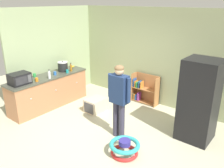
{
  "coord_description": "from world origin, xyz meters",
  "views": [
    {
      "loc": [
        2.98,
        -3.36,
        2.88
      ],
      "look_at": [
        -0.06,
        0.4,
        1.11
      ],
      "focal_mm": 37.1,
      "sensor_mm": 36.0,
      "label": 1
    }
  ],
  "objects_px": {
    "pet_carrier": "(96,105)",
    "standing_person": "(119,96)",
    "baby_walker": "(125,147)",
    "microwave": "(20,79)",
    "refrigerator": "(199,101)",
    "clear_bottle": "(49,75)",
    "teal_cup": "(67,71)",
    "kitchen_counter": "(49,91)",
    "orange_cup": "(37,80)",
    "banana_bunch": "(73,66)",
    "blue_cup": "(55,73)",
    "green_cup": "(34,75)",
    "amber_bottle": "(71,68)",
    "bookshelf": "(144,90)",
    "crock_pot": "(63,67)"
  },
  "relations": [
    {
      "from": "baby_walker",
      "to": "pet_carrier",
      "type": "height_order",
      "value": "pet_carrier"
    },
    {
      "from": "kitchen_counter",
      "to": "bookshelf",
      "type": "bearing_deg",
      "value": 44.67
    },
    {
      "from": "amber_bottle",
      "to": "teal_cup",
      "type": "bearing_deg",
      "value": -76.84
    },
    {
      "from": "baby_walker",
      "to": "teal_cup",
      "type": "height_order",
      "value": "teal_cup"
    },
    {
      "from": "standing_person",
      "to": "teal_cup",
      "type": "height_order",
      "value": "standing_person"
    },
    {
      "from": "microwave",
      "to": "crock_pot",
      "type": "xyz_separation_m",
      "value": [
        -0.03,
        1.39,
        -0.0
      ]
    },
    {
      "from": "standing_person",
      "to": "blue_cup",
      "type": "bearing_deg",
      "value": 175.02
    },
    {
      "from": "standing_person",
      "to": "green_cup",
      "type": "height_order",
      "value": "standing_person"
    },
    {
      "from": "blue_cup",
      "to": "green_cup",
      "type": "bearing_deg",
      "value": -122.77
    },
    {
      "from": "standing_person",
      "to": "amber_bottle",
      "type": "height_order",
      "value": "standing_person"
    },
    {
      "from": "standing_person",
      "to": "microwave",
      "type": "relative_size",
      "value": 3.43
    },
    {
      "from": "banana_bunch",
      "to": "standing_person",
      "type": "bearing_deg",
      "value": -21.94
    },
    {
      "from": "green_cup",
      "to": "baby_walker",
      "type": "bearing_deg",
      "value": -3.48
    },
    {
      "from": "baby_walker",
      "to": "microwave",
      "type": "height_order",
      "value": "microwave"
    },
    {
      "from": "crock_pot",
      "to": "pet_carrier",
      "type": "bearing_deg",
      "value": 0.36
    },
    {
      "from": "refrigerator",
      "to": "standing_person",
      "type": "relative_size",
      "value": 1.08
    },
    {
      "from": "kitchen_counter",
      "to": "pet_carrier",
      "type": "height_order",
      "value": "kitchen_counter"
    },
    {
      "from": "pet_carrier",
      "to": "teal_cup",
      "type": "distance_m",
      "value": 1.29
    },
    {
      "from": "baby_walker",
      "to": "microwave",
      "type": "bearing_deg",
      "value": -173.13
    },
    {
      "from": "orange_cup",
      "to": "green_cup",
      "type": "bearing_deg",
      "value": 154.02
    },
    {
      "from": "baby_walker",
      "to": "green_cup",
      "type": "distance_m",
      "value": 3.28
    },
    {
      "from": "pet_carrier",
      "to": "kitchen_counter",
      "type": "bearing_deg",
      "value": -155.34
    },
    {
      "from": "refrigerator",
      "to": "baby_walker",
      "type": "height_order",
      "value": "refrigerator"
    },
    {
      "from": "teal_cup",
      "to": "bookshelf",
      "type": "bearing_deg",
      "value": 38.85
    },
    {
      "from": "banana_bunch",
      "to": "blue_cup",
      "type": "bearing_deg",
      "value": -76.76
    },
    {
      "from": "banana_bunch",
      "to": "blue_cup",
      "type": "relative_size",
      "value": 1.67
    },
    {
      "from": "refrigerator",
      "to": "standing_person",
      "type": "height_order",
      "value": "refrigerator"
    },
    {
      "from": "bookshelf",
      "to": "banana_bunch",
      "type": "distance_m",
      "value": 2.31
    },
    {
      "from": "bookshelf",
      "to": "blue_cup",
      "type": "xyz_separation_m",
      "value": [
        -1.85,
        -1.74,
        0.58
      ]
    },
    {
      "from": "refrigerator",
      "to": "bookshelf",
      "type": "bearing_deg",
      "value": 153.76
    },
    {
      "from": "kitchen_counter",
      "to": "microwave",
      "type": "relative_size",
      "value": 4.89
    },
    {
      "from": "kitchen_counter",
      "to": "clear_bottle",
      "type": "bearing_deg",
      "value": -23.55
    },
    {
      "from": "refrigerator",
      "to": "orange_cup",
      "type": "height_order",
      "value": "refrigerator"
    },
    {
      "from": "pet_carrier",
      "to": "standing_person",
      "type": "bearing_deg",
      "value": -25.65
    },
    {
      "from": "kitchen_counter",
      "to": "banana_bunch",
      "type": "distance_m",
      "value": 1.13
    },
    {
      "from": "amber_bottle",
      "to": "green_cup",
      "type": "distance_m",
      "value": 1.05
    },
    {
      "from": "bookshelf",
      "to": "standing_person",
      "type": "relative_size",
      "value": 0.52
    },
    {
      "from": "standing_person",
      "to": "amber_bottle",
      "type": "distance_m",
      "value": 2.44
    },
    {
      "from": "orange_cup",
      "to": "green_cup",
      "type": "relative_size",
      "value": 1.0
    },
    {
      "from": "refrigerator",
      "to": "banana_bunch",
      "type": "bearing_deg",
      "value": 179.6
    },
    {
      "from": "standing_person",
      "to": "orange_cup",
      "type": "bearing_deg",
      "value": -169.6
    },
    {
      "from": "refrigerator",
      "to": "clear_bottle",
      "type": "relative_size",
      "value": 7.24
    },
    {
      "from": "banana_bunch",
      "to": "green_cup",
      "type": "height_order",
      "value": "green_cup"
    },
    {
      "from": "standing_person",
      "to": "kitchen_counter",
      "type": "bearing_deg",
      "value": 179.44
    },
    {
      "from": "crock_pot",
      "to": "orange_cup",
      "type": "bearing_deg",
      "value": -79.76
    },
    {
      "from": "standing_person",
      "to": "clear_bottle",
      "type": "relative_size",
      "value": 6.69
    },
    {
      "from": "refrigerator",
      "to": "pet_carrier",
      "type": "height_order",
      "value": "refrigerator"
    },
    {
      "from": "teal_cup",
      "to": "orange_cup",
      "type": "bearing_deg",
      "value": -92.66
    },
    {
      "from": "amber_bottle",
      "to": "teal_cup",
      "type": "relative_size",
      "value": 2.59
    },
    {
      "from": "amber_bottle",
      "to": "bookshelf",
      "type": "bearing_deg",
      "value": 34.31
    }
  ]
}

